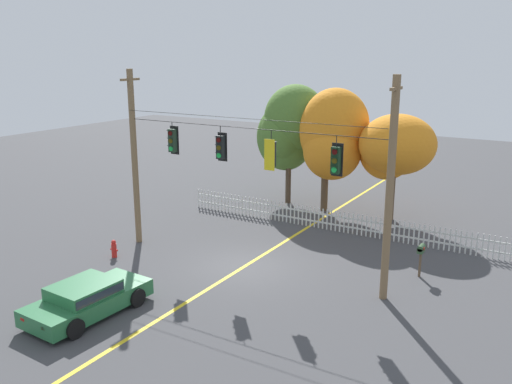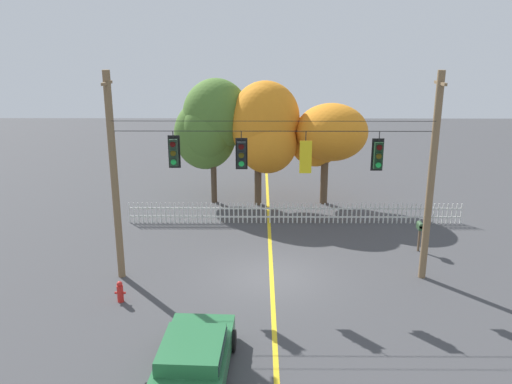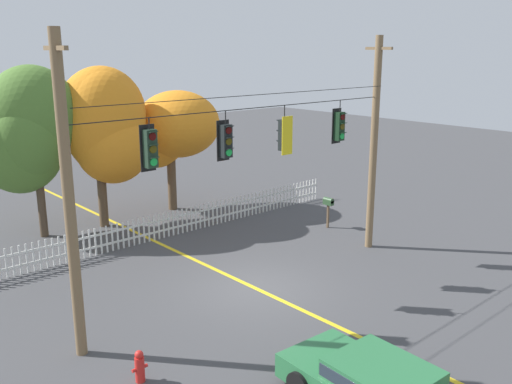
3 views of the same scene
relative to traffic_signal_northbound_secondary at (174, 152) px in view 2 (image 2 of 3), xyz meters
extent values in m
plane|color=#424244|center=(3.55, -0.01, -4.87)|extent=(80.00, 80.00, 0.00)
cube|color=gold|center=(3.55, -0.01, -4.87)|extent=(0.16, 36.00, 0.01)
cylinder|color=brown|center=(-2.21, -0.01, -0.99)|extent=(0.27, 0.27, 7.76)
cylinder|color=brown|center=(9.31, -0.01, -0.99)|extent=(0.27, 0.27, 7.76)
cube|color=brown|center=(-2.21, -0.01, 2.44)|extent=(0.10, 1.10, 0.10)
cube|color=brown|center=(9.31, -0.01, 2.44)|extent=(0.10, 1.10, 0.10)
cylinder|color=black|center=(3.55, -0.01, 0.77)|extent=(11.31, 0.02, 0.02)
cylinder|color=black|center=(3.55, -0.26, 1.17)|extent=(11.31, 0.02, 0.02)
cylinder|color=black|center=(0.00, -0.01, 0.63)|extent=(0.03, 0.03, 0.29)
cube|color=black|center=(0.00, 0.12, 0.00)|extent=(0.43, 0.02, 1.20)
cube|color=#1E3323|center=(0.00, -0.01, 0.00)|extent=(0.30, 0.24, 0.97)
cylinder|color=#410706|center=(0.00, -0.14, 0.32)|extent=(0.20, 0.03, 0.20)
cube|color=#1E3323|center=(0.00, -0.19, 0.43)|extent=(0.22, 0.12, 0.06)
cylinder|color=#463B09|center=(0.00, -0.14, 0.00)|extent=(0.20, 0.03, 0.20)
cube|color=#1E3323|center=(0.00, -0.19, 0.11)|extent=(0.22, 0.12, 0.06)
cylinder|color=green|center=(0.00, -0.14, -0.33)|extent=(0.20, 0.03, 0.20)
cube|color=#1E3323|center=(0.00, -0.19, -0.21)|extent=(0.22, 0.12, 0.06)
cylinder|color=black|center=(2.43, -0.01, 0.58)|extent=(0.03, 0.03, 0.38)
cube|color=black|center=(2.43, 0.12, -0.07)|extent=(0.43, 0.02, 1.15)
cube|color=black|center=(2.43, -0.01, -0.07)|extent=(0.30, 0.24, 0.93)
cylinder|color=#410706|center=(2.43, -0.14, 0.24)|extent=(0.20, 0.03, 0.20)
cube|color=black|center=(2.43, -0.19, 0.35)|extent=(0.22, 0.12, 0.06)
cylinder|color=#463B09|center=(2.43, -0.14, -0.07)|extent=(0.20, 0.03, 0.20)
cube|color=black|center=(2.43, -0.19, 0.04)|extent=(0.22, 0.12, 0.06)
cylinder|color=green|center=(2.43, -0.14, -0.38)|extent=(0.20, 0.03, 0.20)
cube|color=black|center=(2.43, -0.19, -0.27)|extent=(0.22, 0.12, 0.06)
cylinder|color=black|center=(4.72, -0.01, 0.55)|extent=(0.03, 0.03, 0.44)
cube|color=yellow|center=(4.72, -0.14, -0.14)|extent=(0.43, 0.02, 1.18)
cube|color=black|center=(4.72, -0.01, -0.14)|extent=(0.30, 0.24, 0.95)
cylinder|color=#410706|center=(4.72, 0.13, 0.18)|extent=(0.20, 0.03, 0.20)
cube|color=black|center=(4.72, 0.17, 0.29)|extent=(0.22, 0.12, 0.06)
cylinder|color=#463B09|center=(4.72, 0.13, -0.14)|extent=(0.20, 0.03, 0.20)
cube|color=black|center=(4.72, 0.17, -0.02)|extent=(0.22, 0.12, 0.06)
cylinder|color=green|center=(4.72, 0.13, -0.46)|extent=(0.20, 0.03, 0.20)
cube|color=black|center=(4.72, 0.17, -0.34)|extent=(0.22, 0.12, 0.06)
cylinder|color=black|center=(7.33, -0.01, 0.58)|extent=(0.03, 0.03, 0.40)
cube|color=black|center=(7.33, 0.12, -0.10)|extent=(0.43, 0.02, 1.19)
cube|color=black|center=(7.33, -0.01, -0.10)|extent=(0.30, 0.24, 0.96)
cylinder|color=#410706|center=(7.33, -0.14, 0.22)|extent=(0.20, 0.03, 0.20)
cube|color=black|center=(7.33, -0.19, 0.33)|extent=(0.22, 0.12, 0.06)
cylinder|color=#463B09|center=(7.33, -0.14, -0.10)|extent=(0.20, 0.03, 0.20)
cube|color=black|center=(7.33, -0.19, 0.01)|extent=(0.22, 0.12, 0.06)
cylinder|color=green|center=(7.33, -0.14, -0.42)|extent=(0.20, 0.03, 0.20)
cube|color=black|center=(7.33, -0.19, -0.31)|extent=(0.22, 0.12, 0.06)
cube|color=silver|center=(-3.31, 6.03, -4.35)|extent=(0.06, 0.04, 1.03)
cube|color=silver|center=(-3.09, 6.03, -4.35)|extent=(0.06, 0.04, 1.03)
cube|color=silver|center=(-2.87, 6.03, -4.35)|extent=(0.06, 0.04, 1.03)
cube|color=silver|center=(-2.64, 6.03, -4.35)|extent=(0.06, 0.04, 1.03)
cube|color=silver|center=(-2.42, 6.03, -4.35)|extent=(0.06, 0.04, 1.03)
cube|color=silver|center=(-2.20, 6.03, -4.35)|extent=(0.06, 0.04, 1.03)
cube|color=silver|center=(-1.98, 6.03, -4.35)|extent=(0.06, 0.04, 1.03)
cube|color=silver|center=(-1.75, 6.03, -4.35)|extent=(0.06, 0.04, 1.03)
cube|color=silver|center=(-1.53, 6.03, -4.35)|extent=(0.06, 0.04, 1.03)
cube|color=silver|center=(-1.31, 6.03, -4.35)|extent=(0.06, 0.04, 1.03)
cube|color=silver|center=(-1.08, 6.03, -4.35)|extent=(0.06, 0.04, 1.03)
cube|color=silver|center=(-0.86, 6.03, -4.35)|extent=(0.06, 0.04, 1.03)
cube|color=silver|center=(-0.64, 6.03, -4.35)|extent=(0.06, 0.04, 1.03)
cube|color=silver|center=(-0.41, 6.03, -4.35)|extent=(0.06, 0.04, 1.03)
cube|color=silver|center=(-0.19, 6.03, -4.35)|extent=(0.06, 0.04, 1.03)
cube|color=silver|center=(0.03, 6.03, -4.35)|extent=(0.06, 0.04, 1.03)
cube|color=silver|center=(0.26, 6.03, -4.35)|extent=(0.06, 0.04, 1.03)
cube|color=silver|center=(0.48, 6.03, -4.35)|extent=(0.06, 0.04, 1.03)
cube|color=silver|center=(0.70, 6.03, -4.35)|extent=(0.06, 0.04, 1.03)
cube|color=silver|center=(0.92, 6.03, -4.35)|extent=(0.06, 0.04, 1.03)
cube|color=silver|center=(1.15, 6.03, -4.35)|extent=(0.06, 0.04, 1.03)
cube|color=silver|center=(1.37, 6.03, -4.35)|extent=(0.06, 0.04, 1.03)
cube|color=silver|center=(1.59, 6.03, -4.35)|extent=(0.06, 0.04, 1.03)
cube|color=silver|center=(1.82, 6.03, -4.35)|extent=(0.06, 0.04, 1.03)
cube|color=silver|center=(2.04, 6.03, -4.35)|extent=(0.06, 0.04, 1.03)
cube|color=silver|center=(2.26, 6.03, -4.35)|extent=(0.06, 0.04, 1.03)
cube|color=silver|center=(2.49, 6.03, -4.35)|extent=(0.06, 0.04, 1.03)
cube|color=silver|center=(2.71, 6.03, -4.35)|extent=(0.06, 0.04, 1.03)
cube|color=silver|center=(2.93, 6.03, -4.35)|extent=(0.06, 0.04, 1.03)
cube|color=silver|center=(3.16, 6.03, -4.35)|extent=(0.06, 0.04, 1.03)
cube|color=silver|center=(3.38, 6.03, -4.35)|extent=(0.06, 0.04, 1.03)
cube|color=silver|center=(3.60, 6.03, -4.35)|extent=(0.06, 0.04, 1.03)
cube|color=silver|center=(3.82, 6.03, -4.35)|extent=(0.06, 0.04, 1.03)
cube|color=silver|center=(4.05, 6.03, -4.35)|extent=(0.06, 0.04, 1.03)
cube|color=silver|center=(4.27, 6.03, -4.35)|extent=(0.06, 0.04, 1.03)
cube|color=silver|center=(4.49, 6.03, -4.35)|extent=(0.06, 0.04, 1.03)
cube|color=silver|center=(4.72, 6.03, -4.35)|extent=(0.06, 0.04, 1.03)
cube|color=silver|center=(4.94, 6.03, -4.35)|extent=(0.06, 0.04, 1.03)
cube|color=silver|center=(5.16, 6.03, -4.35)|extent=(0.06, 0.04, 1.03)
cube|color=silver|center=(5.39, 6.03, -4.35)|extent=(0.06, 0.04, 1.03)
cube|color=silver|center=(5.61, 6.03, -4.35)|extent=(0.06, 0.04, 1.03)
cube|color=silver|center=(5.83, 6.03, -4.35)|extent=(0.06, 0.04, 1.03)
cube|color=silver|center=(6.06, 6.03, -4.35)|extent=(0.06, 0.04, 1.03)
cube|color=silver|center=(6.28, 6.03, -4.35)|extent=(0.06, 0.04, 1.03)
cube|color=silver|center=(6.50, 6.03, -4.35)|extent=(0.06, 0.04, 1.03)
cube|color=silver|center=(6.72, 6.03, -4.35)|extent=(0.06, 0.04, 1.03)
cube|color=silver|center=(6.95, 6.03, -4.35)|extent=(0.06, 0.04, 1.03)
cube|color=silver|center=(7.17, 6.03, -4.35)|extent=(0.06, 0.04, 1.03)
cube|color=silver|center=(7.39, 6.03, -4.35)|extent=(0.06, 0.04, 1.03)
cube|color=silver|center=(7.62, 6.03, -4.35)|extent=(0.06, 0.04, 1.03)
cube|color=silver|center=(7.84, 6.03, -4.35)|extent=(0.06, 0.04, 1.03)
cube|color=silver|center=(8.06, 6.03, -4.35)|extent=(0.06, 0.04, 1.03)
cube|color=silver|center=(8.29, 6.03, -4.35)|extent=(0.06, 0.04, 1.03)
cube|color=silver|center=(8.51, 6.03, -4.35)|extent=(0.06, 0.04, 1.03)
cube|color=silver|center=(8.73, 6.03, -4.35)|extent=(0.06, 0.04, 1.03)
cube|color=silver|center=(8.96, 6.03, -4.35)|extent=(0.06, 0.04, 1.03)
cube|color=silver|center=(9.18, 6.03, -4.35)|extent=(0.06, 0.04, 1.03)
cube|color=silver|center=(9.40, 6.03, -4.35)|extent=(0.06, 0.04, 1.03)
cube|color=silver|center=(9.62, 6.03, -4.35)|extent=(0.06, 0.04, 1.03)
cube|color=silver|center=(9.85, 6.03, -4.35)|extent=(0.06, 0.04, 1.03)
cube|color=silver|center=(10.07, 6.03, -4.35)|extent=(0.06, 0.04, 1.03)
cube|color=silver|center=(10.29, 6.03, -4.35)|extent=(0.06, 0.04, 1.03)
cube|color=silver|center=(10.52, 6.03, -4.35)|extent=(0.06, 0.04, 1.03)
cube|color=silver|center=(10.74, 6.03, -4.35)|extent=(0.06, 0.04, 1.03)
cube|color=silver|center=(10.96, 6.03, -4.35)|extent=(0.06, 0.04, 1.03)
cube|color=silver|center=(11.19, 6.03, -4.35)|extent=(0.06, 0.04, 1.03)
cube|color=silver|center=(11.41, 6.03, -4.35)|extent=(0.06, 0.04, 1.03)
cube|color=silver|center=(11.63, 6.03, -4.35)|extent=(0.06, 0.04, 1.03)
cube|color=silver|center=(11.86, 6.03, -4.35)|extent=(0.06, 0.04, 1.03)
cube|color=silver|center=(12.08, 6.03, -4.35)|extent=(0.06, 0.04, 1.03)
cube|color=silver|center=(12.30, 6.03, -4.35)|extent=(0.06, 0.04, 1.03)
cube|color=silver|center=(12.52, 6.03, -4.35)|extent=(0.06, 0.04, 1.03)
cube|color=silver|center=(12.75, 6.03, -4.35)|extent=(0.06, 0.04, 1.03)
cube|color=silver|center=(12.97, 6.03, -4.35)|extent=(0.06, 0.04, 1.03)
cube|color=silver|center=(4.83, 6.06, -4.56)|extent=(16.28, 0.03, 0.08)
cube|color=silver|center=(4.83, 6.06, -4.13)|extent=(16.28, 0.03, 0.08)
cylinder|color=#473828|center=(0.58, 9.40, -3.52)|extent=(0.31, 0.31, 2.70)
ellipsoid|color=#4C752D|center=(0.12, 9.78, -1.15)|extent=(3.37, 2.83, 3.81)
ellipsoid|color=#4C752D|center=(0.27, 9.32, -0.87)|extent=(2.66, 2.44, 3.22)
ellipsoid|color=#4C752D|center=(0.75, 9.83, -0.10)|extent=(3.60, 3.36, 3.93)
cylinder|color=brown|center=(3.00, 9.03, -3.54)|extent=(0.38, 0.38, 2.66)
ellipsoid|color=orange|center=(3.49, 8.75, -1.43)|extent=(3.10, 2.97, 3.15)
ellipsoid|color=orange|center=(3.29, 8.96, -0.50)|extent=(3.41, 2.96, 4.31)
ellipsoid|color=orange|center=(3.38, 9.28, -0.16)|extent=(3.62, 3.24, 3.87)
cylinder|color=brown|center=(6.60, 9.25, -3.47)|extent=(0.40, 0.40, 2.79)
ellipsoid|color=orange|center=(6.11, 9.66, -1.37)|extent=(2.85, 2.45, 2.99)
ellipsoid|color=orange|center=(6.86, 8.98, -0.86)|extent=(3.81, 3.75, 3.02)
cube|color=#286B3D|center=(1.31, -6.21, -4.42)|extent=(2.05, 4.25, 0.55)
cube|color=#286B3D|center=(1.31, -6.36, -3.93)|extent=(1.72, 2.07, 0.42)
cube|color=#232D38|center=(1.31, -6.36, -3.93)|extent=(1.76, 1.99, 0.27)
cylinder|color=black|center=(0.45, -4.87, -4.55)|extent=(0.21, 0.65, 0.64)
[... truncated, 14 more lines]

